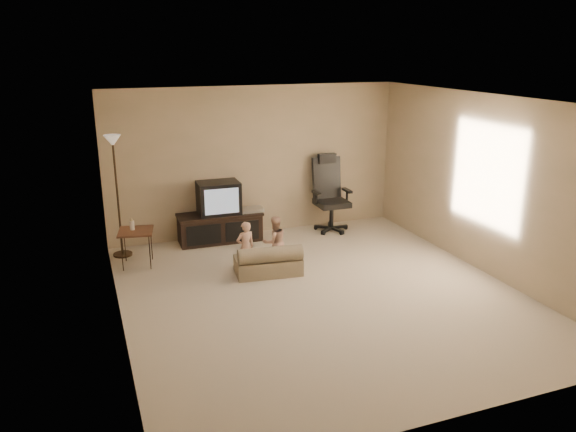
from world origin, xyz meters
name	(u,v)px	position (x,y,z in m)	size (l,w,h in m)	color
floor	(320,294)	(0.00, 0.00, 0.00)	(5.50, 5.50, 0.00)	#C0B699
room_shell	(323,181)	(0.00, 0.00, 1.52)	(5.50, 5.50, 5.50)	white
tv_stand	(220,217)	(-0.71, 2.49, 0.42)	(1.42, 0.55, 1.01)	black
office_chair	(330,203)	(1.23, 2.41, 0.48)	(0.65, 0.66, 1.33)	black
side_table	(135,232)	(-2.12, 1.88, 0.52)	(0.57, 0.57, 0.73)	brown
floor_lamp	(115,169)	(-2.30, 2.38, 1.37)	(0.29, 0.29, 1.87)	#302215
child_sofa	(269,262)	(-0.42, 0.86, 0.18)	(0.97, 0.62, 0.45)	gray
toddler_left	(246,247)	(-0.70, 1.05, 0.38)	(0.28, 0.20, 0.76)	#D7A186
toddler_right	(275,242)	(-0.24, 1.11, 0.38)	(0.37, 0.20, 0.77)	#D7A186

